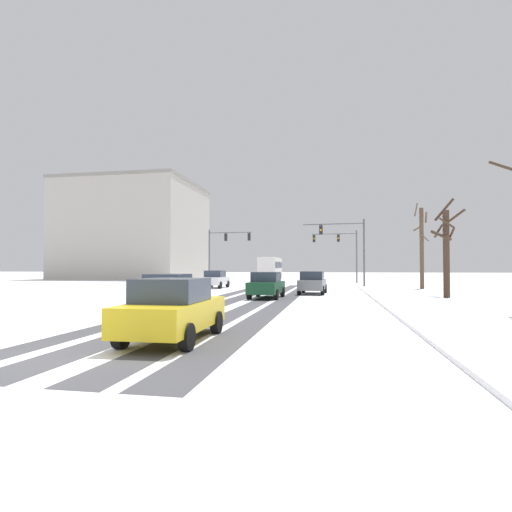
% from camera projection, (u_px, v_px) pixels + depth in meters
% --- Properties ---
extents(ground_plane, '(300.00, 300.00, 0.00)m').
position_uv_depth(ground_plane, '(39.00, 361.00, 8.35)').
color(ground_plane, white).
extents(wheel_track_left_lane, '(0.97, 37.87, 0.01)m').
position_uv_depth(wheel_track_left_lane, '(266.00, 299.00, 24.91)').
color(wheel_track_left_lane, '#4C4C51').
rests_on(wheel_track_left_lane, ground).
extents(wheel_track_right_lane, '(1.03, 37.87, 0.01)m').
position_uv_depth(wheel_track_right_lane, '(288.00, 299.00, 24.67)').
color(wheel_track_right_lane, '#4C4C51').
rests_on(wheel_track_right_lane, ground).
extents(wheel_track_center, '(1.07, 37.87, 0.01)m').
position_uv_depth(wheel_track_center, '(239.00, 298.00, 25.23)').
color(wheel_track_center, '#4C4C51').
rests_on(wheel_track_center, ground).
extents(wheel_track_oncoming, '(0.90, 37.87, 0.01)m').
position_uv_depth(wheel_track_oncoming, '(216.00, 298.00, 25.49)').
color(wheel_track_oncoming, '#4C4C51').
rests_on(wheel_track_oncoming, ground).
extents(sidewalk_kerb_right, '(4.00, 37.87, 0.12)m').
position_uv_depth(sidewalk_kerb_right, '(416.00, 302.00, 21.69)').
color(sidewalk_kerb_right, white).
rests_on(sidewalk_kerb_right, ground).
extents(traffic_signal_far_right, '(5.59, 0.59, 6.50)m').
position_uv_depth(traffic_signal_far_right, '(341.00, 246.00, 50.97)').
color(traffic_signal_far_right, '#56565B').
rests_on(traffic_signal_far_right, ground).
extents(traffic_signal_near_right, '(5.85, 0.59, 6.50)m').
position_uv_depth(traffic_signal_near_right, '(347.00, 241.00, 39.11)').
color(traffic_signal_near_right, '#56565B').
rests_on(traffic_signal_near_right, ground).
extents(traffic_signal_far_left, '(5.35, 0.49, 6.50)m').
position_uv_depth(traffic_signal_far_left, '(224.00, 245.00, 49.45)').
color(traffic_signal_far_left, '#56565B').
rests_on(traffic_signal_far_left, ground).
extents(car_white_lead, '(1.88, 4.12, 1.62)m').
position_uv_depth(car_white_lead, '(215.00, 279.00, 37.83)').
color(car_white_lead, silver).
rests_on(car_white_lead, ground).
extents(car_grey_second, '(2.00, 4.18, 1.62)m').
position_uv_depth(car_grey_second, '(313.00, 283.00, 29.39)').
color(car_grey_second, slate).
rests_on(car_grey_second, ground).
extents(car_dark_green_third, '(1.93, 4.15, 1.62)m').
position_uv_depth(car_dark_green_third, '(266.00, 285.00, 25.32)').
color(car_dark_green_third, '#194C2D').
rests_on(car_dark_green_third, ground).
extents(car_silver_fourth, '(1.94, 4.15, 1.62)m').
position_uv_depth(car_silver_fourth, '(169.00, 292.00, 17.78)').
color(car_silver_fourth, '#B7BABF').
rests_on(car_silver_fourth, ground).
extents(car_yellow_cab_fifth, '(1.88, 4.12, 1.62)m').
position_uv_depth(car_yellow_cab_fifth, '(173.00, 309.00, 10.67)').
color(car_yellow_cab_fifth, yellow).
rests_on(car_yellow_cab_fifth, ground).
extents(bus_oncoming, '(2.93, 11.07, 3.38)m').
position_uv_depth(bus_oncoming, '(271.00, 267.00, 62.79)').
color(bus_oncoming, silver).
rests_on(bus_oncoming, ground).
extents(bare_tree_sidewalk_mid, '(2.08, 2.07, 6.37)m').
position_uv_depth(bare_tree_sidewalk_mid, '(446.00, 248.00, 25.86)').
color(bare_tree_sidewalk_mid, '#423023').
rests_on(bare_tree_sidewalk_mid, ground).
extents(bare_tree_sidewalk_far, '(1.31, 1.32, 7.77)m').
position_uv_depth(bare_tree_sidewalk_far, '(422.00, 246.00, 36.48)').
color(bare_tree_sidewalk_far, brown).
rests_on(bare_tree_sidewalk_far, ground).
extents(office_building_far_left_block, '(21.02, 19.43, 16.32)m').
position_uv_depth(office_building_far_left_block, '(135.00, 231.00, 70.74)').
color(office_building_far_left_block, '#B2ADA3').
rests_on(office_building_far_left_block, ground).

